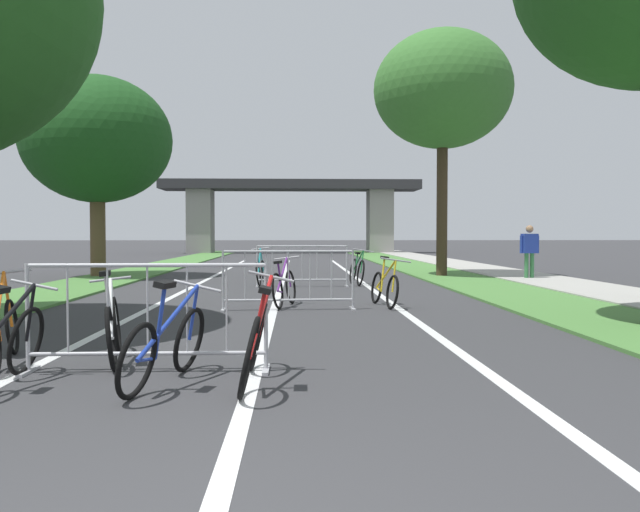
{
  "coord_description": "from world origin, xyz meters",
  "views": [
    {
      "loc": [
        0.39,
        -2.29,
        1.32
      ],
      "look_at": [
        0.88,
        10.93,
        0.89
      ],
      "focal_mm": 36.52,
      "sensor_mm": 36.0,
      "label": 1
    }
  ],
  "objects_px": {
    "crowd_barrier_second": "(288,281)",
    "crowd_barrier_third": "(302,266)",
    "bicycle_yellow_2": "(384,287)",
    "bicycle_purple_3": "(284,287)",
    "crowd_barrier_nearest": "(148,318)",
    "bicycle_red_1": "(255,342)",
    "bicycle_orange_4": "(2,329)",
    "pedestrian_with_backpack": "(529,247)",
    "tree_left_oak_near": "(97,140)",
    "bicycle_green_0": "(357,271)",
    "bicycle_white_7": "(113,327)",
    "tree_right_pine_far": "(443,90)",
    "bicycle_black_6": "(1,346)",
    "bicycle_teal_5": "(261,271)",
    "bicycle_blue_8": "(166,345)"
  },
  "relations": [
    {
      "from": "bicycle_orange_4",
      "to": "crowd_barrier_nearest",
      "type": "bearing_deg",
      "value": -30.35
    },
    {
      "from": "bicycle_orange_4",
      "to": "bicycle_purple_3",
      "type": "bearing_deg",
      "value": 47.73
    },
    {
      "from": "crowd_barrier_second",
      "to": "crowd_barrier_third",
      "type": "relative_size",
      "value": 1.01
    },
    {
      "from": "crowd_barrier_nearest",
      "to": "crowd_barrier_second",
      "type": "bearing_deg",
      "value": 75.75
    },
    {
      "from": "crowd_barrier_third",
      "to": "bicycle_yellow_2",
      "type": "distance_m",
      "value": 4.78
    },
    {
      "from": "crowd_barrier_nearest",
      "to": "bicycle_yellow_2",
      "type": "xyz_separation_m",
      "value": [
        3.05,
        5.63,
        -0.17
      ]
    },
    {
      "from": "bicycle_red_1",
      "to": "bicycle_white_7",
      "type": "xyz_separation_m",
      "value": [
        -1.54,
        1.08,
        -0.02
      ]
    },
    {
      "from": "bicycle_green_0",
      "to": "pedestrian_with_backpack",
      "type": "distance_m",
      "value": 5.34
    },
    {
      "from": "bicycle_blue_8",
      "to": "crowd_barrier_second",
      "type": "bearing_deg",
      "value": 93.16
    },
    {
      "from": "crowd_barrier_second",
      "to": "bicycle_black_6",
      "type": "xyz_separation_m",
      "value": [
        -2.41,
        -5.68,
        -0.15
      ]
    },
    {
      "from": "tree_left_oak_near",
      "to": "bicycle_green_0",
      "type": "xyz_separation_m",
      "value": [
        7.73,
        -3.31,
        -3.85
      ]
    },
    {
      "from": "bicycle_teal_5",
      "to": "bicycle_black_6",
      "type": "height_order",
      "value": "bicycle_teal_5"
    },
    {
      "from": "bicycle_black_6",
      "to": "bicycle_teal_5",
      "type": "bearing_deg",
      "value": 84.96
    },
    {
      "from": "crowd_barrier_second",
      "to": "bicycle_yellow_2",
      "type": "distance_m",
      "value": 1.85
    },
    {
      "from": "bicycle_black_6",
      "to": "bicycle_orange_4",
      "type": "bearing_deg",
      "value": 116.51
    },
    {
      "from": "bicycle_white_7",
      "to": "crowd_barrier_third",
      "type": "bearing_deg",
      "value": 65.29
    },
    {
      "from": "tree_right_pine_far",
      "to": "bicycle_blue_8",
      "type": "height_order",
      "value": "tree_right_pine_far"
    },
    {
      "from": "tree_left_oak_near",
      "to": "bicycle_white_7",
      "type": "bearing_deg",
      "value": -72.66
    },
    {
      "from": "tree_left_oak_near",
      "to": "bicycle_teal_5",
      "type": "relative_size",
      "value": 3.61
    },
    {
      "from": "bicycle_white_7",
      "to": "pedestrian_with_backpack",
      "type": "distance_m",
      "value": 14.5
    },
    {
      "from": "crowd_barrier_third",
      "to": "bicycle_purple_3",
      "type": "bearing_deg",
      "value": -94.75
    },
    {
      "from": "tree_right_pine_far",
      "to": "bicycle_orange_4",
      "type": "height_order",
      "value": "tree_right_pine_far"
    },
    {
      "from": "bicycle_blue_8",
      "to": "bicycle_red_1",
      "type": "bearing_deg",
      "value": 14.33
    },
    {
      "from": "tree_right_pine_far",
      "to": "crowd_barrier_second",
      "type": "relative_size",
      "value": 3.25
    },
    {
      "from": "bicycle_green_0",
      "to": "bicycle_red_1",
      "type": "distance_m",
      "value": 11.47
    },
    {
      "from": "bicycle_orange_4",
      "to": "bicycle_red_1",
      "type": "bearing_deg",
      "value": -35.08
    },
    {
      "from": "bicycle_purple_3",
      "to": "bicycle_blue_8",
      "type": "bearing_deg",
      "value": -84.98
    },
    {
      "from": "tree_right_pine_far",
      "to": "crowd_barrier_third",
      "type": "bearing_deg",
      "value": -140.13
    },
    {
      "from": "bicycle_yellow_2",
      "to": "bicycle_black_6",
      "type": "distance_m",
      "value": 7.49
    },
    {
      "from": "crowd_barrier_nearest",
      "to": "tree_left_oak_near",
      "type": "bearing_deg",
      "value": 108.49
    },
    {
      "from": "bicycle_green_0",
      "to": "bicycle_blue_8",
      "type": "xyz_separation_m",
      "value": [
        -2.74,
        -11.31,
        -0.02
      ]
    },
    {
      "from": "bicycle_orange_4",
      "to": "bicycle_blue_8",
      "type": "bearing_deg",
      "value": -42.91
    },
    {
      "from": "crowd_barrier_nearest",
      "to": "bicycle_yellow_2",
      "type": "distance_m",
      "value": 6.4
    },
    {
      "from": "tree_left_oak_near",
      "to": "bicycle_red_1",
      "type": "distance_m",
      "value": 16.17
    },
    {
      "from": "bicycle_red_1",
      "to": "bicycle_orange_4",
      "type": "xyz_separation_m",
      "value": [
        -2.64,
        1.0,
        -0.02
      ]
    },
    {
      "from": "crowd_barrier_third",
      "to": "bicycle_black_6",
      "type": "relative_size",
      "value": 1.45
    },
    {
      "from": "bicycle_teal_5",
      "to": "tree_left_oak_near",
      "type": "bearing_deg",
      "value": 151.7
    },
    {
      "from": "tree_right_pine_far",
      "to": "bicycle_yellow_2",
      "type": "bearing_deg",
      "value": -109.54
    },
    {
      "from": "bicycle_yellow_2",
      "to": "bicycle_black_6",
      "type": "relative_size",
      "value": 1.01
    },
    {
      "from": "bicycle_white_7",
      "to": "bicycle_black_6",
      "type": "bearing_deg",
      "value": -132.51
    },
    {
      "from": "crowd_barrier_nearest",
      "to": "bicycle_white_7",
      "type": "xyz_separation_m",
      "value": [
        -0.47,
        0.53,
        -0.16
      ]
    },
    {
      "from": "bicycle_black_6",
      "to": "pedestrian_with_backpack",
      "type": "bearing_deg",
      "value": 57.16
    },
    {
      "from": "bicycle_purple_3",
      "to": "pedestrian_with_backpack",
      "type": "bearing_deg",
      "value": 56.5
    },
    {
      "from": "bicycle_blue_8",
      "to": "crowd_barrier_nearest",
      "type": "bearing_deg",
      "value": 130.3
    },
    {
      "from": "bicycle_yellow_2",
      "to": "pedestrian_with_backpack",
      "type": "height_order",
      "value": "pedestrian_with_backpack"
    },
    {
      "from": "bicycle_yellow_2",
      "to": "pedestrian_with_backpack",
      "type": "bearing_deg",
      "value": -136.58
    },
    {
      "from": "bicycle_green_0",
      "to": "pedestrian_with_backpack",
      "type": "relative_size",
      "value": 1.03
    },
    {
      "from": "bicycle_purple_3",
      "to": "bicycle_black_6",
      "type": "xyz_separation_m",
      "value": [
        -2.32,
        -6.28,
        0.0
      ]
    },
    {
      "from": "tree_left_oak_near",
      "to": "bicycle_green_0",
      "type": "height_order",
      "value": "tree_left_oak_near"
    },
    {
      "from": "bicycle_yellow_2",
      "to": "bicycle_green_0",
      "type": "bearing_deg",
      "value": -98.47
    }
  ]
}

